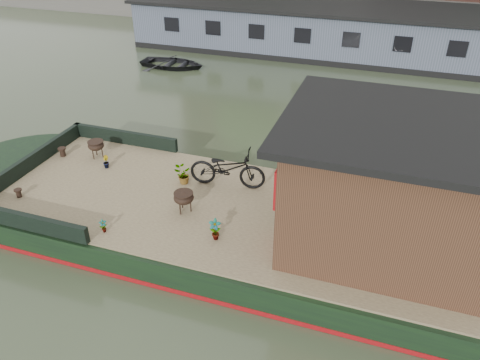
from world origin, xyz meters
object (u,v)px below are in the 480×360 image
(cabin, at_px, (392,184))
(potted_plant_a, at_px, (215,230))
(brazier_rear, at_px, (97,149))
(bicycle, at_px, (227,168))
(brazier_front, at_px, (184,202))
(dinghy, at_px, (172,60))

(cabin, bearing_deg, potted_plant_a, -161.00)
(potted_plant_a, distance_m, brazier_rear, 4.45)
(cabin, relative_size, brazier_rear, 9.12)
(cabin, xyz_separation_m, bicycle, (-3.42, 0.84, -0.78))
(cabin, relative_size, potted_plant_a, 9.05)
(potted_plant_a, height_order, brazier_front, brazier_front)
(potted_plant_a, bearing_deg, brazier_rear, 152.37)
(bicycle, bearing_deg, cabin, -111.11)
(cabin, bearing_deg, brazier_front, -174.45)
(bicycle, bearing_deg, potted_plant_a, -174.26)
(dinghy, bearing_deg, brazier_rear, -166.03)
(brazier_front, bearing_deg, potted_plant_a, -34.74)
(bicycle, distance_m, dinghy, 10.73)
(brazier_front, xyz_separation_m, dinghy, (-5.28, 10.22, -0.59))
(potted_plant_a, distance_m, brazier_front, 1.14)
(cabin, xyz_separation_m, potted_plant_a, (-2.99, -1.03, -1.01))
(dinghy, bearing_deg, bicycle, -147.76)
(brazier_rear, xyz_separation_m, dinghy, (-2.27, 8.80, -0.59))
(potted_plant_a, relative_size, brazier_rear, 1.01)
(potted_plant_a, xyz_separation_m, brazier_front, (-0.93, 0.65, 0.00))
(potted_plant_a, relative_size, dinghy, 0.16)
(bicycle, height_order, dinghy, bicycle)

